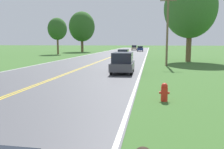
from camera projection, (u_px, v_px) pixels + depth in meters
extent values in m
cylinder|color=red|center=(164.00, 94.00, 11.00)|extent=(0.31, 0.31, 0.64)
sphere|color=red|center=(164.00, 86.00, 10.95)|extent=(0.30, 0.30, 0.30)
cylinder|color=red|center=(169.00, 93.00, 10.96)|extent=(0.08, 0.11, 0.11)
cylinder|color=red|center=(160.00, 93.00, 11.03)|extent=(0.08, 0.11, 0.11)
cylinder|color=brown|center=(167.00, 31.00, 27.14)|extent=(0.24, 0.24, 7.99)
cube|color=brown|center=(168.00, 0.00, 26.68)|extent=(1.80, 0.12, 0.10)
cylinder|color=brown|center=(58.00, 46.00, 53.41)|extent=(0.43, 0.43, 3.86)
ellipsoid|color=#2D5B23|center=(57.00, 29.00, 52.90)|extent=(4.26, 4.26, 4.90)
cylinder|color=brown|center=(189.00, 46.00, 33.29)|extent=(0.72, 0.72, 4.35)
ellipsoid|color=#386B2D|center=(190.00, 8.00, 32.58)|extent=(7.17, 7.17, 8.24)
cylinder|color=brown|center=(82.00, 45.00, 66.79)|extent=(0.72, 0.72, 3.98)
ellipsoid|color=#2D5B23|center=(82.00, 27.00, 66.11)|extent=(7.19, 7.19, 8.27)
cylinder|color=black|center=(131.00, 71.00, 19.67)|extent=(0.22, 0.68, 0.67)
cylinder|color=black|center=(111.00, 71.00, 19.90)|extent=(0.22, 0.68, 0.67)
cylinder|color=black|center=(133.00, 68.00, 22.30)|extent=(0.22, 0.68, 0.67)
cylinder|color=black|center=(115.00, 67.00, 22.53)|extent=(0.22, 0.68, 0.67)
cube|color=#47474C|center=(123.00, 66.00, 21.06)|extent=(2.01, 4.37, 0.66)
cube|color=#1E232D|center=(123.00, 57.00, 20.96)|extent=(1.75, 3.07, 0.86)
cylinder|color=black|center=(127.00, 57.00, 38.46)|extent=(0.21, 0.66, 0.66)
cylinder|color=black|center=(117.00, 57.00, 38.73)|extent=(0.21, 0.66, 0.66)
cylinder|color=black|center=(129.00, 56.00, 41.14)|extent=(0.21, 0.66, 0.66)
cylinder|color=black|center=(120.00, 56.00, 41.41)|extent=(0.21, 0.66, 0.66)
cube|color=white|center=(123.00, 55.00, 39.90)|extent=(1.85, 4.44, 0.62)
cube|color=#1E232D|center=(123.00, 51.00, 39.99)|extent=(1.61, 2.45, 0.61)
cylinder|color=black|center=(143.00, 50.00, 70.00)|extent=(0.21, 0.71, 0.71)
cylinder|color=black|center=(137.00, 50.00, 70.21)|extent=(0.21, 0.71, 0.71)
cylinder|color=black|center=(143.00, 50.00, 72.36)|extent=(0.21, 0.71, 0.71)
cylinder|color=black|center=(138.00, 50.00, 72.57)|extent=(0.21, 0.71, 0.71)
cube|color=navy|center=(140.00, 49.00, 71.24)|extent=(1.82, 3.91, 0.68)
cube|color=#1E232D|center=(140.00, 47.00, 71.16)|extent=(1.59, 2.74, 0.57)
cylinder|color=black|center=(136.00, 49.00, 79.00)|extent=(0.23, 0.77, 0.76)
cylinder|color=black|center=(132.00, 49.00, 79.18)|extent=(0.23, 0.77, 0.76)
cylinder|color=black|center=(137.00, 49.00, 81.73)|extent=(0.23, 0.77, 0.76)
cylinder|color=black|center=(132.00, 49.00, 81.92)|extent=(0.23, 0.77, 0.76)
cube|color=#C1B28E|center=(134.00, 48.00, 80.42)|extent=(1.93, 4.55, 0.62)
cube|color=#1E232D|center=(134.00, 46.00, 80.33)|extent=(1.66, 3.20, 0.75)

